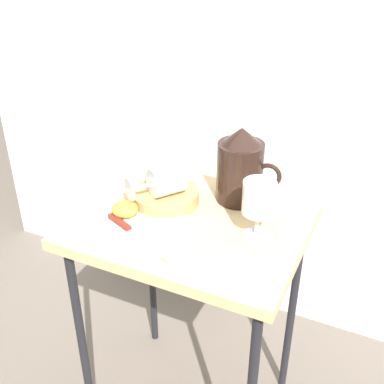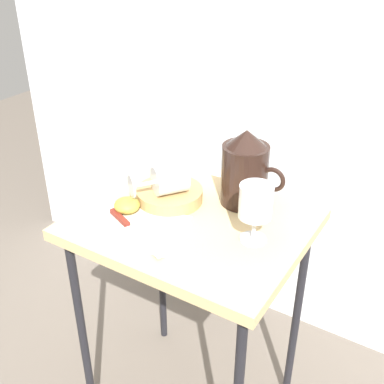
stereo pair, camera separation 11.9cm
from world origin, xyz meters
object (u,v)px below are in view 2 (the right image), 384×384
(basket_tray, at_px, (170,195))
(table, at_px, (192,243))
(pitcher, at_px, (245,174))
(wine_glass_upright, at_px, (255,205))
(knife, at_px, (128,225))
(wine_glass_tipped_near, at_px, (169,179))
(apple_half_left, at_px, (127,205))

(basket_tray, bearing_deg, table, -25.25)
(table, height_order, pitcher, pitcher)
(wine_glass_upright, distance_m, knife, 0.32)
(wine_glass_tipped_near, bearing_deg, wine_glass_upright, -8.21)
(basket_tray, relative_size, wine_glass_upright, 1.22)
(pitcher, distance_m, apple_half_left, 0.32)
(table, height_order, wine_glass_tipped_near, wine_glass_tipped_near)
(wine_glass_upright, bearing_deg, table, 178.40)
(basket_tray, bearing_deg, wine_glass_tipped_near, -61.48)
(wine_glass_upright, bearing_deg, basket_tray, 169.14)
(table, xyz_separation_m, knife, (-0.11, -0.12, 0.08))
(basket_tray, height_order, wine_glass_tipped_near, wine_glass_tipped_near)
(basket_tray, height_order, apple_half_left, apple_half_left)
(wine_glass_upright, distance_m, apple_half_left, 0.34)
(pitcher, distance_m, wine_glass_tipped_near, 0.20)
(basket_tray, xyz_separation_m, apple_half_left, (-0.06, -0.11, 0.01))
(table, bearing_deg, pitcher, 63.69)
(table, bearing_deg, wine_glass_upright, -1.60)
(basket_tray, xyz_separation_m, wine_glass_tipped_near, (0.01, -0.01, 0.06))
(pitcher, xyz_separation_m, knife, (-0.19, -0.27, -0.08))
(pitcher, xyz_separation_m, wine_glass_tipped_near, (-0.17, -0.11, -0.01))
(basket_tray, bearing_deg, apple_half_left, -118.47)
(table, distance_m, wine_glass_tipped_near, 0.18)
(table, distance_m, knife, 0.18)
(wine_glass_tipped_near, relative_size, knife, 0.72)
(wine_glass_tipped_near, bearing_deg, apple_half_left, -125.10)
(apple_half_left, distance_m, knife, 0.07)
(table, bearing_deg, basket_tray, 154.75)
(basket_tray, distance_m, wine_glass_tipped_near, 0.06)
(pitcher, height_order, wine_glass_upright, pitcher)
(wine_glass_tipped_near, height_order, knife, wine_glass_tipped_near)
(table, bearing_deg, knife, -133.69)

